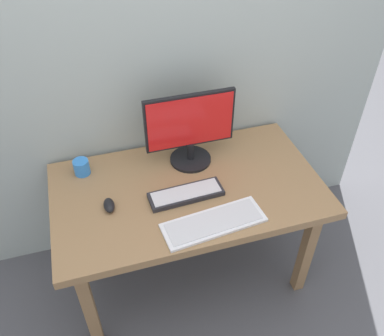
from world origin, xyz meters
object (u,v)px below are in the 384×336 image
(desk, at_px, (188,198))
(coffee_mug, at_px, (82,167))
(keyboard_primary, at_px, (186,194))
(monitor, at_px, (190,128))
(mouse, at_px, (109,205))
(keyboard_secondary, at_px, (214,222))

(desk, relative_size, coffee_mug, 16.50)
(desk, xyz_separation_m, keyboard_primary, (-0.03, -0.06, 0.09))
(monitor, distance_m, mouse, 0.56)
(monitor, relative_size, coffee_mug, 5.71)
(keyboard_secondary, distance_m, coffee_mug, 0.75)
(monitor, relative_size, keyboard_secondary, 0.95)
(mouse, distance_m, coffee_mug, 0.31)
(keyboard_secondary, height_order, coffee_mug, coffee_mug)
(mouse, bearing_deg, desk, 4.84)
(keyboard_secondary, xyz_separation_m, mouse, (-0.44, 0.23, 0.01))
(keyboard_primary, bearing_deg, mouse, 176.05)
(desk, distance_m, mouse, 0.41)
(desk, height_order, mouse, mouse)
(keyboard_primary, xyz_separation_m, mouse, (-0.37, 0.03, 0.01))
(mouse, xyz_separation_m, coffee_mug, (-0.10, 0.29, 0.02))
(monitor, height_order, keyboard_primary, monitor)
(desk, distance_m, keyboard_primary, 0.11)
(desk, bearing_deg, mouse, -175.09)
(desk, height_order, keyboard_secondary, keyboard_secondary)
(desk, distance_m, keyboard_secondary, 0.28)
(desk, xyz_separation_m, mouse, (-0.40, -0.03, 0.10))
(keyboard_secondary, distance_m, mouse, 0.50)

